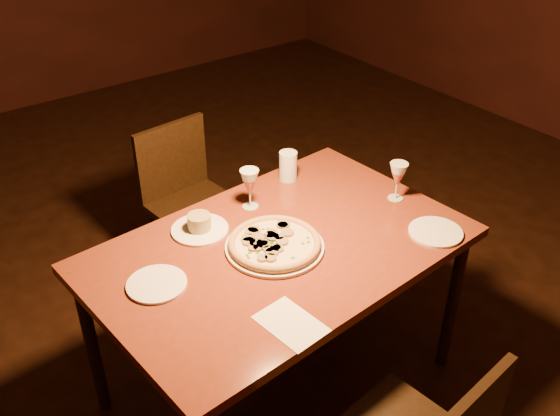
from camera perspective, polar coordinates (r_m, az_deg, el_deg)
floor at (r=3.03m, az=-0.01°, el=-12.22°), size 7.00×7.00×0.00m
dining_table at (r=2.39m, az=-0.05°, el=-4.72°), size 1.46×0.99×0.75m
chair_far at (r=3.21m, az=-8.40°, el=1.04°), size 0.44×0.44×0.83m
pizza_plate at (r=2.33m, az=-0.50°, el=-3.28°), size 0.37×0.37×0.04m
ramekin_saucer at (r=2.44m, az=-7.37°, el=-1.62°), size 0.22×0.22×0.07m
wine_glass_far at (r=2.53m, az=-2.78°, el=1.76°), size 0.08×0.08×0.17m
wine_glass_right at (r=2.63m, az=10.68°, el=2.42°), size 0.08×0.08×0.17m
water_tumbler at (r=2.74m, az=0.75°, el=3.88°), size 0.08×0.08×0.13m
side_plate_left at (r=2.21m, az=-11.21°, el=-6.84°), size 0.21×0.21×0.01m
side_plate_near at (r=2.49m, az=14.04°, el=-2.14°), size 0.21×0.21×0.01m
menu_card at (r=2.03m, az=1.00°, el=-10.53°), size 0.17×0.23×0.00m
pendant_light at (r=1.97m, az=-0.06°, el=16.96°), size 0.12×0.12×0.12m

